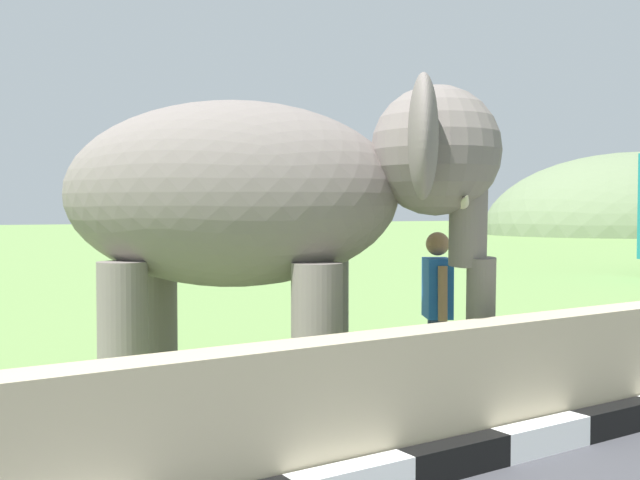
# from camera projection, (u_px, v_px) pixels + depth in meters

# --- Properties ---
(barrier_parapet) EXTENTS (28.00, 0.36, 1.00)m
(barrier_parapet) POSITION_uv_depth(u_px,v_px,m) (437.00, 395.00, 5.61)
(barrier_parapet) COLOR tan
(barrier_parapet) RESTS_ON ground_plane
(elephant) EXTENTS (3.92, 3.71, 2.98)m
(elephant) POSITION_uv_depth(u_px,v_px,m) (268.00, 200.00, 6.90)
(elephant) COLOR slate
(elephant) RESTS_ON ground_plane
(person_handler) EXTENTS (0.41, 0.58, 1.66)m
(person_handler) POSITION_uv_depth(u_px,v_px,m) (437.00, 307.00, 7.41)
(person_handler) COLOR navy
(person_handler) RESTS_ON ground_plane
(hill_east) EXTENTS (28.21, 22.57, 13.47)m
(hill_east) POSITION_uv_depth(u_px,v_px,m) (638.00, 234.00, 63.07)
(hill_east) COLOR #677954
(hill_east) RESTS_ON ground_plane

